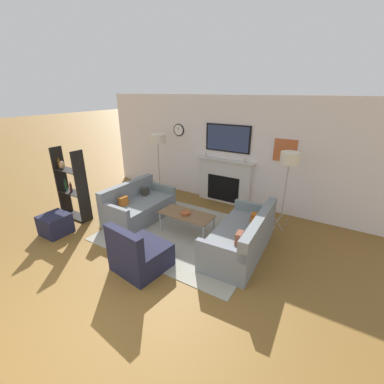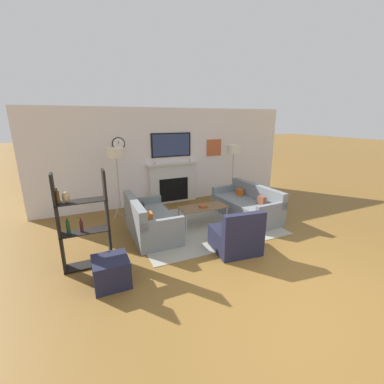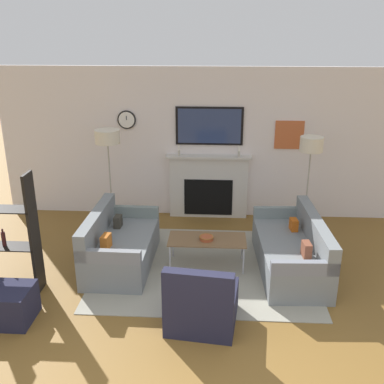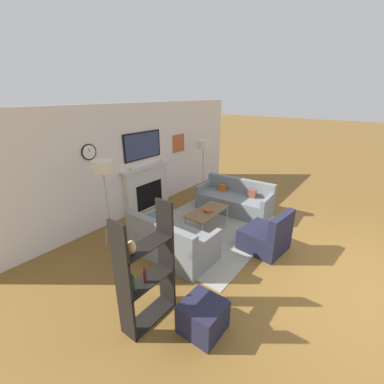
% 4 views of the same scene
% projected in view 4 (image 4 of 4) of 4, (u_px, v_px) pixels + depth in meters
% --- Properties ---
extents(ground_plane, '(60.00, 60.00, 0.00)m').
position_uv_depth(ground_plane, '(361.00, 283.00, 4.18)').
color(ground_plane, brown).
extents(fireplace_wall, '(7.55, 0.28, 2.70)m').
position_uv_depth(fireplace_wall, '(143.00, 163.00, 6.55)').
color(fireplace_wall, silver).
rests_on(fireplace_wall, ground_plane).
extents(area_rug, '(3.13, 2.54, 0.01)m').
position_uv_depth(area_rug, '(208.00, 229.00, 5.86)').
color(area_rug, gray).
rests_on(area_rug, ground_plane).
extents(couch_left, '(0.89, 1.63, 0.83)m').
position_uv_depth(couch_left, '(171.00, 242.00, 4.81)').
color(couch_left, slate).
rests_on(couch_left, ground_plane).
extents(couch_right, '(0.93, 1.91, 0.80)m').
position_uv_depth(couch_right, '(235.00, 200.00, 6.70)').
color(couch_right, slate).
rests_on(couch_right, ground_plane).
extents(armchair, '(0.87, 0.88, 0.85)m').
position_uv_depth(armchair, '(266.00, 237.00, 5.01)').
color(armchair, '#1F1F34').
rests_on(armchair, ground_plane).
extents(coffee_table, '(1.12, 0.52, 0.43)m').
position_uv_depth(coffee_table, '(207.00, 212.00, 5.76)').
color(coffee_table, brown).
rests_on(coffee_table, ground_plane).
extents(decorative_bowl, '(0.21, 0.21, 0.06)m').
position_uv_depth(decorative_bowl, '(208.00, 210.00, 5.72)').
color(decorative_bowl, '#9B4627').
rests_on(decorative_bowl, coffee_table).
extents(floor_lamp_left, '(0.41, 0.41, 1.75)m').
position_uv_depth(floor_lamp_left, '(103.00, 168.00, 4.77)').
color(floor_lamp_left, '#9E998E').
rests_on(floor_lamp_left, ground_plane).
extents(floor_lamp_right, '(0.37, 0.37, 1.68)m').
position_uv_depth(floor_lamp_right, '(203.00, 145.00, 7.27)').
color(floor_lamp_right, '#9E998E').
rests_on(floor_lamp_right, ground_plane).
extents(shelf_unit, '(0.78, 0.28, 1.64)m').
position_uv_depth(shelf_unit, '(146.00, 271.00, 3.25)').
color(shelf_unit, black).
rests_on(shelf_unit, ground_plane).
extents(ottoman, '(0.52, 0.52, 0.42)m').
position_uv_depth(ottoman, '(203.00, 317.00, 3.30)').
color(ottoman, '#1F1F34').
rests_on(ottoman, ground_plane).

